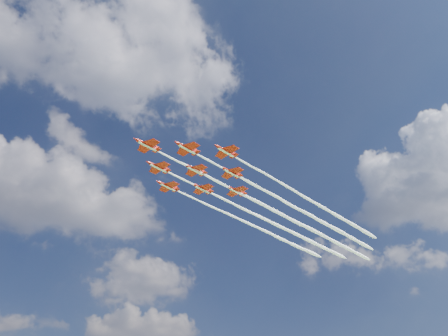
% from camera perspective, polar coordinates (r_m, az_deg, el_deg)
% --- Properties ---
extents(jet_lead, '(96.50, 48.20, 2.34)m').
position_cam_1_polar(jet_lead, '(162.25, 4.45, -4.47)').
color(jet_lead, '#B5160A').
extents(jet_row2_port, '(96.50, 48.20, 2.34)m').
position_cam_1_polar(jet_row2_port, '(164.96, 8.57, -4.70)').
color(jet_row2_port, '#B5160A').
extents(jet_row2_starb, '(96.50, 48.20, 2.34)m').
position_cam_1_polar(jet_row2_starb, '(172.83, 4.82, -6.41)').
color(jet_row2_starb, '#B5160A').
extents(jet_row3_port, '(96.50, 48.20, 2.34)m').
position_cam_1_polar(jet_row3_port, '(168.48, 12.54, -4.90)').
color(jet_row3_port, '#B5160A').
extents(jet_row3_centre, '(96.50, 48.20, 2.34)m').
position_cam_1_polar(jet_row3_centre, '(175.61, 8.70, -6.60)').
color(jet_row3_centre, '#B5160A').
extents(jet_row3_starb, '(96.50, 48.20, 2.34)m').
position_cam_1_polar(jet_row3_starb, '(183.59, 5.14, -8.13)').
color(jet_row3_starb, '#B5160A').
extents(jet_row4_port, '(96.50, 48.20, 2.34)m').
position_cam_1_polar(jet_row4_port, '(179.15, 12.44, -6.75)').
color(jet_row4_port, '#B5160A').
extents(jet_row4_starb, '(96.50, 48.20, 2.34)m').
position_cam_1_polar(jet_row4_starb, '(186.43, 8.81, -8.27)').
color(jet_row4_starb, '#B5160A').
extents(jet_tail, '(96.50, 48.20, 2.34)m').
position_cam_1_polar(jet_tail, '(189.98, 12.35, -8.38)').
color(jet_tail, '#B5160A').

